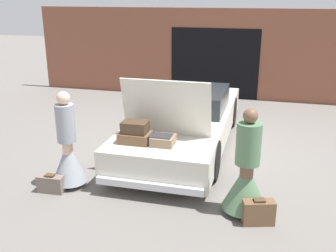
# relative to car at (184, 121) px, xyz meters

# --- Properties ---
(ground_plane) EXTENTS (40.00, 40.00, 0.00)m
(ground_plane) POSITION_rel_car_xyz_m (0.00, -0.01, -0.56)
(ground_plane) COLOR slate
(garage_wall_back) EXTENTS (12.00, 0.14, 2.80)m
(garage_wall_back) POSITION_rel_car_xyz_m (0.00, 4.42, 0.83)
(garage_wall_back) COLOR brown
(garage_wall_back) RESTS_ON ground_plane
(car) EXTENTS (1.95, 5.29, 1.82)m
(car) POSITION_rel_car_xyz_m (0.00, 0.00, 0.00)
(car) COLOR silver
(car) RESTS_ON ground_plane
(person_left) EXTENTS (0.61, 0.61, 1.70)m
(person_left) POSITION_rel_car_xyz_m (-1.52, -2.44, 0.05)
(person_left) COLOR beige
(person_left) RESTS_ON ground_plane
(person_right) EXTENTS (0.71, 0.71, 1.67)m
(person_right) POSITION_rel_car_xyz_m (1.53, -2.57, 0.03)
(person_right) COLOR brown
(person_right) RESTS_ON ground_plane
(suitcase_beside_left_person) EXTENTS (0.46, 0.20, 0.33)m
(suitcase_beside_left_person) POSITION_rel_car_xyz_m (-1.71, -2.76, -0.41)
(suitcase_beside_left_person) COLOR #75665B
(suitcase_beside_left_person) RESTS_ON ground_plane
(suitcase_beside_right_person) EXTENTS (0.50, 0.32, 0.40)m
(suitcase_beside_right_person) POSITION_rel_car_xyz_m (1.75, -2.86, -0.37)
(suitcase_beside_right_person) COLOR brown
(suitcase_beside_right_person) RESTS_ON ground_plane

